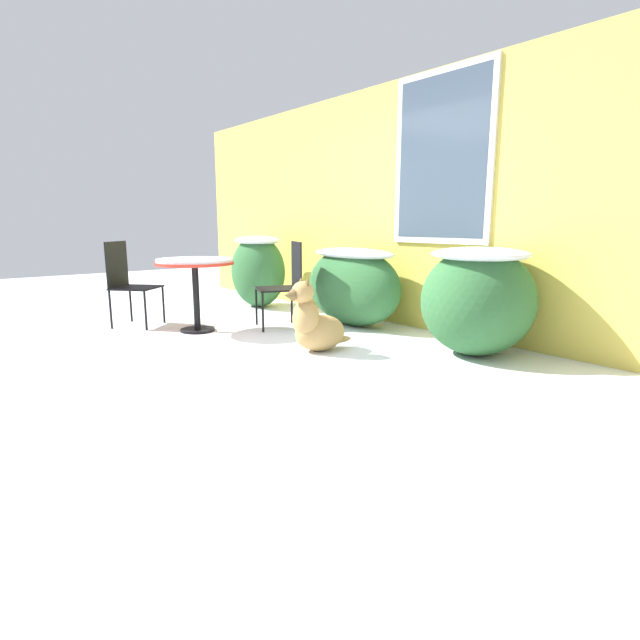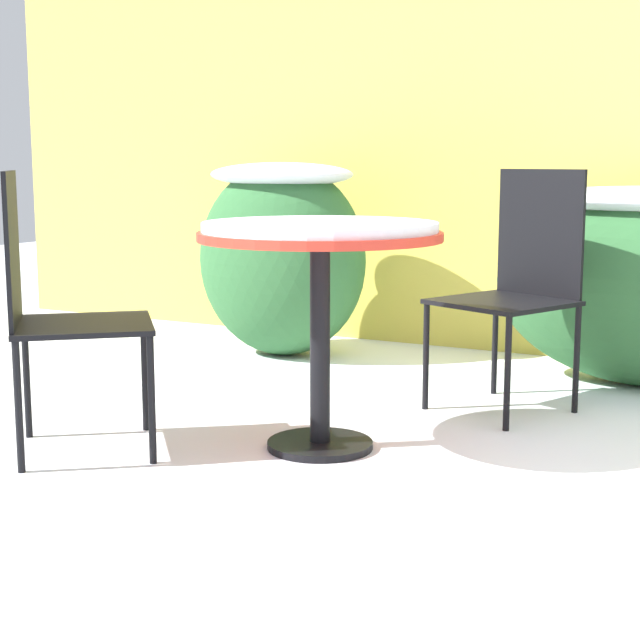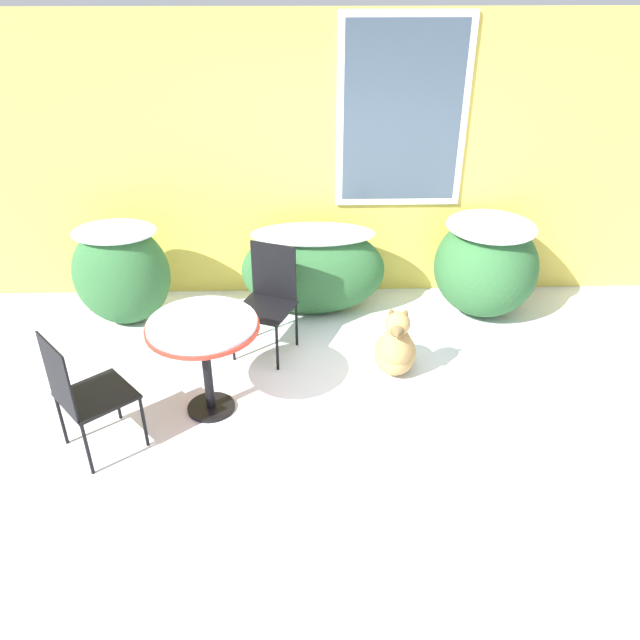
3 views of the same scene
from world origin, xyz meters
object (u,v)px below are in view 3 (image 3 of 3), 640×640
(patio_table, at_px, (203,335))
(patio_chair_near_table, at_px, (268,297))
(patio_chair_far_side, at_px, (82,392))
(dog, at_px, (395,348))

(patio_table, bearing_deg, patio_chair_near_table, 64.13)
(patio_chair_far_side, bearing_deg, dog, -109.34)
(patio_chair_far_side, bearing_deg, patio_table, -100.60)
(patio_table, bearing_deg, patio_chair_far_side, -149.54)
(patio_chair_near_table, height_order, dog, patio_chair_near_table)
(patio_chair_far_side, height_order, dog, patio_chair_far_side)
(patio_chair_near_table, relative_size, patio_chair_far_side, 1.00)
(dog, bearing_deg, patio_table, -154.86)
(patio_table, xyz_separation_m, patio_chair_far_side, (-0.75, -0.44, -0.16))
(patio_table, bearing_deg, dog, 16.73)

